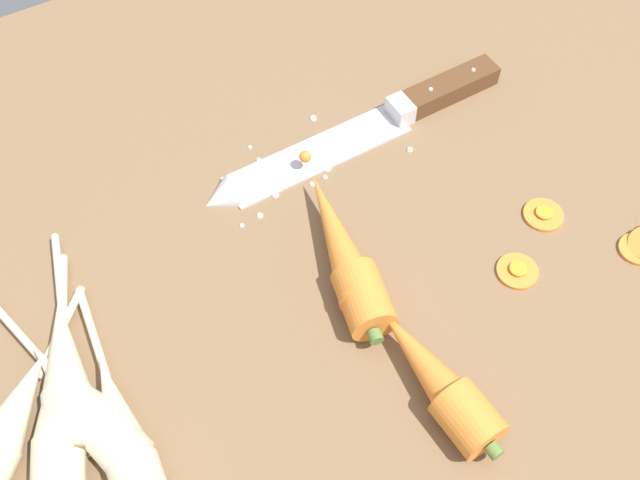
% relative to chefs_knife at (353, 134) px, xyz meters
% --- Properties ---
extents(ground_plane, '(1.20, 0.90, 0.04)m').
position_rel_chefs_knife_xyz_m(ground_plane, '(-0.10, -0.08, -0.03)').
color(ground_plane, brown).
extents(chefs_knife, '(0.35, 0.05, 0.04)m').
position_rel_chefs_knife_xyz_m(chefs_knife, '(0.00, 0.00, 0.00)').
color(chefs_knife, silver).
rests_on(chefs_knife, ground_plane).
extents(whole_carrot, '(0.08, 0.21, 0.04)m').
position_rel_chefs_knife_xyz_m(whole_carrot, '(-0.09, -0.13, 0.01)').
color(whole_carrot, orange).
rests_on(whole_carrot, ground_plane).
extents(whole_carrot_second, '(0.05, 0.18, 0.04)m').
position_rel_chefs_knife_xyz_m(whole_carrot_second, '(-0.09, -0.27, 0.01)').
color(whole_carrot_second, orange).
rests_on(whole_carrot_second, ground_plane).
extents(parsnip_front, '(0.10, 0.22, 0.04)m').
position_rel_chefs_knife_xyz_m(parsnip_front, '(-0.36, -0.14, 0.01)').
color(parsnip_front, beige).
rests_on(parsnip_front, ground_plane).
extents(parsnip_mid_left, '(0.08, 0.20, 0.04)m').
position_rel_chefs_knife_xyz_m(parsnip_mid_left, '(-0.34, -0.14, 0.01)').
color(parsnip_mid_left, beige).
rests_on(parsnip_mid_left, ground_plane).
extents(parsnip_mid_right, '(0.05, 0.22, 0.04)m').
position_rel_chefs_knife_xyz_m(parsnip_mid_right, '(-0.32, -0.19, 0.01)').
color(parsnip_mid_right, beige).
rests_on(parsnip_mid_right, ground_plane).
extents(parsnip_back, '(0.08, 0.21, 0.04)m').
position_rel_chefs_knife_xyz_m(parsnip_back, '(-0.34, -0.11, 0.01)').
color(parsnip_back, beige).
rests_on(parsnip_back, ground_plane).
extents(parsnip_outer, '(0.15, 0.16, 0.04)m').
position_rel_chefs_knife_xyz_m(parsnip_outer, '(-0.40, -0.13, 0.01)').
color(parsnip_outer, beige).
rests_on(parsnip_outer, ground_plane).
extents(carrot_slice_stray_near, '(0.04, 0.04, 0.01)m').
position_rel_chefs_knife_xyz_m(carrot_slice_stray_near, '(0.11, -0.18, -0.00)').
color(carrot_slice_stray_near, orange).
rests_on(carrot_slice_stray_near, ground_plane).
extents(carrot_slice_stray_mid, '(0.04, 0.04, 0.01)m').
position_rel_chefs_knife_xyz_m(carrot_slice_stray_mid, '(0.05, -0.21, -0.00)').
color(carrot_slice_stray_mid, orange).
rests_on(carrot_slice_stray_mid, ground_plane).
extents(mince_crumbs, '(0.21, 0.09, 0.01)m').
position_rel_chefs_knife_xyz_m(mince_crumbs, '(-0.05, -0.01, -0.00)').
color(mince_crumbs, silver).
rests_on(mince_crumbs, ground_plane).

